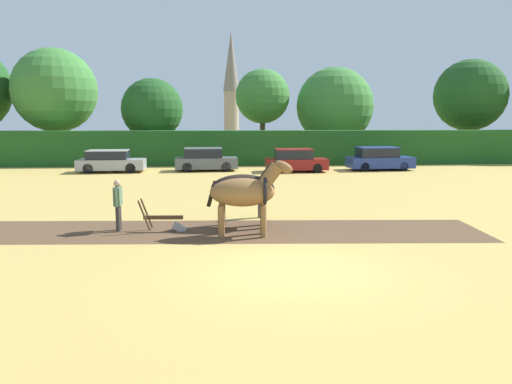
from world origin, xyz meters
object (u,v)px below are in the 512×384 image
draft_horse_lead_right (246,188)px  parked_car_center (379,159)px  farmer_beside_team (262,194)px  parked_car_far_left (111,161)px  parked_car_left (205,160)px  parked_car_center_left (295,161)px  church_spire (231,83)px  plow (167,222)px  farmer_at_plow (118,201)px  tree_left (55,90)px  tree_center_right (335,106)px  draft_horse_lead_left (246,192)px  tree_right (470,95)px  tree_center_left (152,109)px  tree_center (263,97)px

draft_horse_lead_right → parked_car_center: size_ratio=0.62×
draft_horse_lead_right → farmer_beside_team: bearing=69.9°
parked_car_far_left → parked_car_left: size_ratio=1.03×
parked_car_center_left → church_spire: bearing=93.5°
plow → parked_car_left: (0.71, 18.08, 0.43)m
farmer_at_plow → tree_left: bearing=111.4°
parked_car_left → draft_horse_lead_right: bearing=-86.6°
tree_center_right → draft_horse_lead_right: 28.39m
draft_horse_lead_left → farmer_at_plow: (-4.01, 0.99, -0.40)m
parked_car_far_left → parked_car_center: bearing=-1.3°
tree_right → farmer_beside_team: tree_right is taller
draft_horse_lead_right → parked_car_center_left: bearing=79.2°
draft_horse_lead_left → farmer_beside_team: bearing=78.7°
tree_left → tree_center_left: size_ratio=1.34×
tree_center → draft_horse_lead_left: bearing=-95.9°
farmer_at_plow → parked_car_far_left: bearing=103.1°
tree_right → church_spire: 44.12m
tree_left → parked_car_far_left: size_ratio=2.06×
tree_left → church_spire: bearing=70.2°
tree_right → parked_car_center: tree_right is taller
tree_center → parked_car_center_left: 11.21m
tree_left → plow: (11.16, -25.17, -5.34)m
farmer_beside_team → parked_car_center: parked_car_center is taller
draft_horse_lead_left → parked_car_left: (-1.75, 18.85, -0.60)m
tree_center_right → tree_center_left: bearing=-173.0°
tree_center → church_spire: (-1.71, 39.14, 3.66)m
draft_horse_lead_left → parked_car_far_left: 20.11m
tree_center_right → parked_car_far_left: 19.90m
plow → parked_car_center_left: parked_car_center_left is taller
farmer_at_plow → tree_center: bearing=76.0°
church_spire → draft_horse_lead_right: bearing=-91.0°
church_spire → parked_car_center_left: (3.04, -49.28, -8.25)m
parked_car_far_left → parked_car_center: (18.03, 0.01, 0.04)m
tree_left → parked_car_center_left: tree_left is taller
parked_car_center_left → tree_center_right: bearing=64.2°
tree_center_left → farmer_beside_team: (6.87, -23.33, -3.34)m
tree_center_right → farmer_beside_team: 26.81m
tree_left → farmer_beside_team: (14.35, -23.18, -4.79)m
tree_center_right → parked_car_far_left: tree_center_right is taller
parked_car_left → plow: bearing=-94.8°
plow → parked_car_center_left: 18.33m
tree_center → parked_car_left: bearing=-117.0°
draft_horse_lead_left → parked_car_center: size_ratio=0.60×
draft_horse_lead_right → farmer_at_plow: size_ratio=1.68×
farmer_beside_team → parked_car_left: size_ratio=0.36×
draft_horse_lead_right → parked_car_center_left: 17.11m
tree_left → parked_car_center: (23.71, -7.47, -4.90)m
draft_horse_lead_right → farmer_beside_team: size_ratio=1.80×
draft_horse_lead_left → draft_horse_lead_right: draft_horse_lead_left is taller
tree_center_right → parked_car_far_left: size_ratio=1.81×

